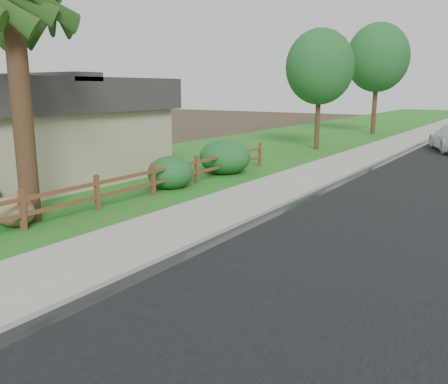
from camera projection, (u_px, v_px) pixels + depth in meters
The scene contains 14 objects.
ground at pixel (5, 313), 7.61m from camera, with size 120.00×120.00×0.00m, color #382B1E.
curb at pixel (436, 135), 35.89m from camera, with size 0.40×90.00×0.12m, color gray.
wet_gutter at pixel (441, 135), 35.71m from camera, with size 0.50×90.00×0.00m, color black.
sidewalk at pixel (418, 134), 36.59m from camera, with size 2.20×90.00×0.10m, color gray.
grass_strip at pixel (393, 133), 37.62m from camera, with size 1.60×90.00×0.06m, color #255919.
lawn_near at pixel (331, 130), 40.42m from camera, with size 9.00×90.00×0.04m, color #255919.
ranch_fence at pixel (127, 184), 14.63m from camera, with size 0.12×16.92×1.10m.
palm_tree at pixel (12, 5), 11.59m from camera, with size 3.60×3.60×6.60m.
house at pixel (1, 125), 18.79m from camera, with size 10.60×9.60×4.05m.
boulder at pixel (14, 211), 12.27m from camera, with size 1.24×0.93×0.83m, color brown.
shrub_c at pixel (170, 173), 16.80m from camera, with size 1.63×1.63×1.18m, color #1A4920.
shrub_d at pixel (225, 157), 19.64m from camera, with size 2.13×2.13×1.46m, color #1A4920.
tree_near_left at pixel (320, 67), 26.71m from camera, with size 3.84×3.84×6.81m.
tree_mid_left at pixel (378, 58), 35.55m from camera, with size 4.65×4.65×8.31m.
Camera 1 is at (6.82, -3.90, 3.54)m, focal length 38.00 mm.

